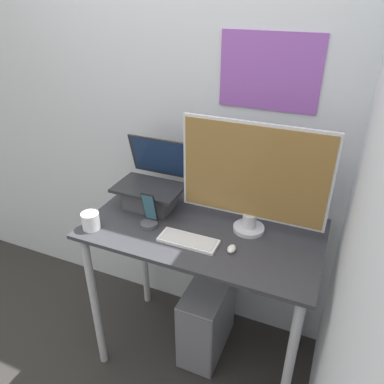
{
  "coord_description": "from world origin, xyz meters",
  "views": [
    {
      "loc": [
        0.53,
        -1.07,
        1.92
      ],
      "look_at": [
        -0.06,
        0.31,
        1.09
      ],
      "focal_mm": 35.0,
      "sensor_mm": 36.0,
      "label": 1
    }
  ],
  "objects_px": {
    "keyboard": "(188,240)",
    "mouse": "(232,249)",
    "computer_tower": "(207,318)",
    "laptop": "(151,190)",
    "cell_phone": "(149,217)",
    "monitor": "(253,178)"
  },
  "relations": [
    {
      "from": "laptop",
      "to": "mouse",
      "type": "distance_m",
      "value": 0.55
    },
    {
      "from": "keyboard",
      "to": "laptop",
      "type": "bearing_deg",
      "value": 144.42
    },
    {
      "from": "cell_phone",
      "to": "computer_tower",
      "type": "height_order",
      "value": "cell_phone"
    },
    {
      "from": "laptop",
      "to": "keyboard",
      "type": "bearing_deg",
      "value": -35.58
    },
    {
      "from": "laptop",
      "to": "cell_phone",
      "type": "relative_size",
      "value": 1.94
    },
    {
      "from": "monitor",
      "to": "computer_tower",
      "type": "distance_m",
      "value": 0.97
    },
    {
      "from": "keyboard",
      "to": "mouse",
      "type": "distance_m",
      "value": 0.2
    },
    {
      "from": "monitor",
      "to": "keyboard",
      "type": "xyz_separation_m",
      "value": [
        -0.22,
        -0.2,
        -0.26
      ]
    },
    {
      "from": "mouse",
      "to": "cell_phone",
      "type": "relative_size",
      "value": 0.32
    },
    {
      "from": "cell_phone",
      "to": "mouse",
      "type": "bearing_deg",
      "value": -4.59
    },
    {
      "from": "laptop",
      "to": "cell_phone",
      "type": "xyz_separation_m",
      "value": [
        0.08,
        -0.17,
        -0.05
      ]
    },
    {
      "from": "cell_phone",
      "to": "computer_tower",
      "type": "distance_m",
      "value": 0.78
    },
    {
      "from": "mouse",
      "to": "computer_tower",
      "type": "distance_m",
      "value": 0.74
    },
    {
      "from": "keyboard",
      "to": "computer_tower",
      "type": "relative_size",
      "value": 0.59
    },
    {
      "from": "laptop",
      "to": "computer_tower",
      "type": "bearing_deg",
      "value": -1.94
    },
    {
      "from": "monitor",
      "to": "cell_phone",
      "type": "distance_m",
      "value": 0.52
    },
    {
      "from": "mouse",
      "to": "laptop",
      "type": "bearing_deg",
      "value": 157.87
    },
    {
      "from": "monitor",
      "to": "computer_tower",
      "type": "bearing_deg",
      "value": 178.24
    },
    {
      "from": "laptop",
      "to": "keyboard",
      "type": "height_order",
      "value": "laptop"
    },
    {
      "from": "mouse",
      "to": "computer_tower",
      "type": "height_order",
      "value": "mouse"
    },
    {
      "from": "keyboard",
      "to": "cell_phone",
      "type": "height_order",
      "value": "cell_phone"
    },
    {
      "from": "monitor",
      "to": "cell_phone",
      "type": "bearing_deg",
      "value": -161.09
    }
  ]
}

